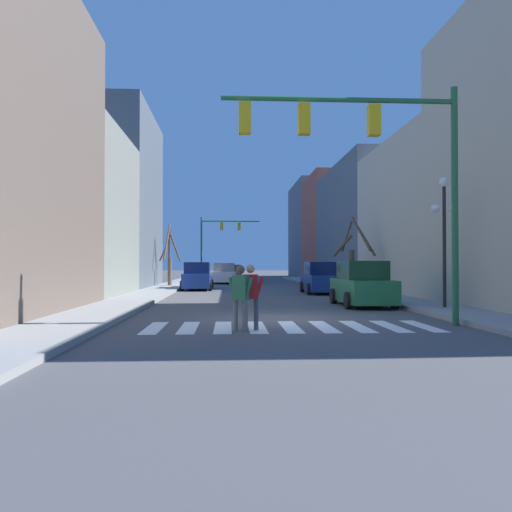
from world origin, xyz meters
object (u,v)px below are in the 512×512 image
object	(u,v)px
car_parked_right_mid	(224,274)
pedestrian_waiting_at_curb	(250,291)
car_parked_left_near	(231,273)
street_tree_left_far	(170,258)
traffic_signal_near	(371,148)
street_lamp_right_corner	(444,215)
car_driving_toward_lane	(321,279)
car_parked_left_mid	(197,277)
street_tree_right_mid	(354,255)
traffic_signal_far	(218,235)
car_parked_left_far	(362,285)
pedestrian_crossing_street	(240,292)

from	to	relation	value
car_parked_right_mid	pedestrian_waiting_at_curb	world-z (taller)	car_parked_right_mid
car_parked_left_near	street_tree_left_far	bearing A→B (deg)	-19.90
traffic_signal_near	street_lamp_right_corner	bearing A→B (deg)	46.19
car_driving_toward_lane	car_parked_left_mid	bearing A→B (deg)	59.31
traffic_signal_near	street_tree_right_mid	size ratio (longest dim) A/B	1.52
street_tree_left_far	street_lamp_right_corner	bearing A→B (deg)	-58.12
traffic_signal_far	car_parked_left_near	world-z (taller)	traffic_signal_far
street_lamp_right_corner	traffic_signal_far	bearing A→B (deg)	103.92
car_parked_left_mid	car_parked_left_far	world-z (taller)	car_parked_left_far
traffic_signal_far	street_lamp_right_corner	xyz separation A→B (m)	(8.82, -35.58, -1.36)
car_parked_right_mid	street_lamp_right_corner	bearing A→B (deg)	17.09
street_lamp_right_corner	car_parked_left_far	size ratio (longest dim) A/B	1.09
traffic_signal_far	pedestrian_crossing_street	bearing A→B (deg)	-87.90
traffic_signal_near	street_tree_right_mid	distance (m)	15.90
car_parked_right_mid	pedestrian_crossing_street	xyz separation A→B (m)	(0.68, -30.85, 0.15)
car_driving_toward_lane	traffic_signal_near	bearing A→B (deg)	174.49
street_tree_left_far	car_driving_toward_lane	bearing A→B (deg)	-40.44
pedestrian_waiting_at_curb	street_tree_right_mid	xyz separation A→B (m)	(6.71, 15.93, 1.20)
street_lamp_right_corner	car_driving_toward_lane	world-z (taller)	street_lamp_right_corner
traffic_signal_near	car_parked_left_near	xyz separation A→B (m)	(-3.60, 35.65, -4.08)
car_driving_toward_lane	traffic_signal_far	bearing A→B (deg)	14.77
street_lamp_right_corner	pedestrian_waiting_at_curb	xyz separation A→B (m)	(-7.08, -4.57, -2.43)
street_lamp_right_corner	car_parked_left_mid	bearing A→B (deg)	122.21
traffic_signal_far	street_tree_left_far	xyz separation A→B (m)	(-3.10, -16.41, -2.65)
street_lamp_right_corner	street_tree_right_mid	distance (m)	11.43
car_parked_left_mid	car_parked_left_near	world-z (taller)	car_parked_left_mid
traffic_signal_near	car_parked_left_far	bearing A→B (deg)	76.94
street_lamp_right_corner	car_parked_left_far	xyz separation A→B (m)	(-2.30, 2.43, -2.58)
traffic_signal_near	street_lamp_right_corner	xyz separation A→B (m)	(3.78, 3.94, -1.43)
street_lamp_right_corner	car_parked_left_near	size ratio (longest dim) A/B	0.96
car_driving_toward_lane	street_tree_right_mid	size ratio (longest dim) A/B	0.98
car_driving_toward_lane	pedestrian_waiting_at_curb	size ratio (longest dim) A/B	2.53
traffic_signal_far	car_parked_left_mid	bearing A→B (deg)	-92.41
car_driving_toward_lane	pedestrian_crossing_street	distance (m)	16.53
car_parked_left_mid	car_parked_left_far	bearing A→B (deg)	-150.32
pedestrian_crossing_street	street_tree_right_mid	bearing A→B (deg)	-83.06
car_parked_left_mid	pedestrian_waiting_at_curb	size ratio (longest dim) A/B	2.56
car_parked_left_mid	street_tree_left_far	size ratio (longest dim) A/B	0.96
car_parked_left_near	street_lamp_right_corner	bearing A→B (deg)	13.11
traffic_signal_near	street_tree_left_far	distance (m)	24.66
traffic_signal_far	street_tree_right_mid	bearing A→B (deg)	-70.78
car_parked_right_mid	street_tree_left_far	world-z (taller)	street_tree_left_far
traffic_signal_near	car_parked_right_mid	bearing A→B (deg)	98.04
car_parked_right_mid	car_driving_toward_lane	size ratio (longest dim) A/B	1.06
car_parked_left_near	car_driving_toward_lane	bearing A→B (deg)	13.69
pedestrian_crossing_street	street_tree_left_far	world-z (taller)	street_tree_left_far
street_tree_left_far	pedestrian_crossing_street	bearing A→B (deg)	-79.16
car_driving_toward_lane	street_tree_left_far	world-z (taller)	street_tree_left_far
car_parked_left_near	street_tree_left_far	world-z (taller)	street_tree_left_far
traffic_signal_near	car_parked_right_mid	size ratio (longest dim) A/B	1.46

